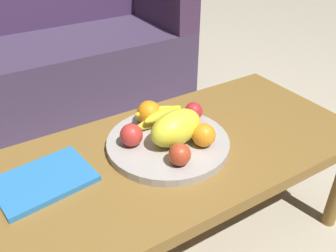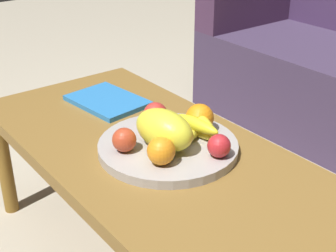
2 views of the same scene
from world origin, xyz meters
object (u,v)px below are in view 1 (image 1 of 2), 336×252
fruit_bowl (168,143)px  magazine (44,180)px  couch (38,56)px  orange_front (149,113)px  apple_left (180,154)px  banana_bunch (158,117)px  orange_left (204,135)px  apple_right (194,111)px  coffee_table (169,163)px  apple_front (131,135)px  melon_large_front (176,128)px

fruit_bowl → magazine: 0.38m
couch → orange_front: 1.19m
apple_left → banana_bunch: size_ratio=0.37×
orange_left → banana_bunch: 0.18m
couch → apple_right: 1.26m
apple_right → orange_left: bearing=-113.9°
coffee_table → couch: size_ratio=0.73×
orange_left → orange_front: bearing=111.9°
apple_front → apple_right: bearing=5.3°
banana_bunch → fruit_bowl: bearing=-100.7°
apple_left → magazine: size_ratio=0.25×
fruit_bowl → banana_bunch: (0.02, 0.09, 0.04)m
orange_left → apple_left: (-0.11, -0.04, -0.00)m
coffee_table → apple_right: size_ratio=20.65×
orange_front → apple_left: bearing=-98.0°
orange_front → orange_left: orange_front is taller
couch → apple_front: 1.26m
coffee_table → orange_left: 0.15m
fruit_bowl → orange_left: size_ratio=5.32×
apple_left → magazine: (-0.34, 0.15, -0.05)m
coffee_table → fruit_bowl: size_ratio=3.30×
apple_right → banana_bunch: bearing=166.8°
apple_right → magazine: 0.51m
coffee_table → orange_front: 0.18m
couch → magazine: couch is taller
melon_large_front → magazine: (-0.39, 0.06, -0.07)m
fruit_bowl → orange_left: (0.08, -0.08, 0.05)m
apple_right → banana_bunch: (-0.12, 0.03, 0.00)m
orange_left → apple_left: orange_left is taller
couch → banana_bunch: bearing=-85.4°
coffee_table → apple_left: (-0.02, -0.09, 0.10)m
apple_front → magazine: 0.27m
melon_large_front → orange_left: size_ratio=2.49×
banana_bunch → apple_front: bearing=-157.5°
apple_left → apple_right: size_ratio=1.05×
couch → apple_left: couch is taller
fruit_bowl → orange_front: size_ratio=4.73×
orange_front → apple_front: size_ratio=1.15×
couch → orange_left: (0.16, -1.37, 0.18)m
orange_left → apple_right: (0.06, 0.14, -0.01)m
banana_bunch → magazine: size_ratio=0.69×
couch → magazine: bearing=-103.1°
banana_bunch → melon_large_front: bearing=-91.4°
magazine → coffee_table: bearing=-16.2°
apple_front → magazine: (-0.27, -0.00, -0.05)m
banana_bunch → magazine: 0.40m
orange_front → orange_left: bearing=-68.1°
couch → apple_left: 1.41m
melon_large_front → apple_right: size_ratio=2.93×
fruit_bowl → apple_left: bearing=-106.5°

